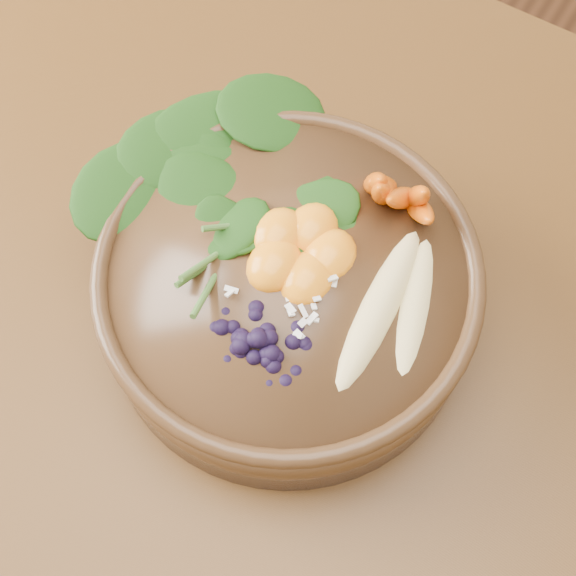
# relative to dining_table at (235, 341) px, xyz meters

# --- Properties ---
(ground) EXTENTS (4.00, 4.00, 0.00)m
(ground) POSITION_rel_dining_table_xyz_m (0.00, 0.00, -0.66)
(ground) COLOR #381E0F
(ground) RESTS_ON ground
(dining_table) EXTENTS (1.60, 0.90, 0.75)m
(dining_table) POSITION_rel_dining_table_xyz_m (0.00, 0.00, 0.00)
(dining_table) COLOR #331C0C
(dining_table) RESTS_ON ground
(stoneware_bowl) EXTENTS (0.35, 0.35, 0.08)m
(stoneware_bowl) POSITION_rel_dining_table_xyz_m (0.05, 0.02, 0.13)
(stoneware_bowl) COLOR #4A311C
(stoneware_bowl) RESTS_ON dining_table
(kale_heap) EXTENTS (0.23, 0.21, 0.05)m
(kale_heap) POSITION_rel_dining_table_xyz_m (-0.01, 0.08, 0.20)
(kale_heap) COLOR #1B4011
(kale_heap) RESTS_ON stoneware_bowl
(carrot_cluster) EXTENTS (0.07, 0.07, 0.09)m
(carrot_cluster) POSITION_rel_dining_table_xyz_m (0.09, 0.11, 0.22)
(carrot_cluster) COLOR #D65D07
(carrot_cluster) RESTS_ON stoneware_bowl
(banana_halves) EXTENTS (0.08, 0.18, 0.03)m
(banana_halves) POSITION_rel_dining_table_xyz_m (0.14, 0.04, 0.19)
(banana_halves) COLOR #E0CC84
(banana_halves) RESTS_ON stoneware_bowl
(mandarin_cluster) EXTENTS (0.10, 0.11, 0.03)m
(mandarin_cluster) POSITION_rel_dining_table_xyz_m (0.05, 0.04, 0.19)
(mandarin_cluster) COLOR orange
(mandarin_cluster) RESTS_ON stoneware_bowl
(blueberry_pile) EXTENTS (0.16, 0.13, 0.04)m
(blueberry_pile) POSITION_rel_dining_table_xyz_m (0.06, -0.04, 0.20)
(blueberry_pile) COLOR black
(blueberry_pile) RESTS_ON stoneware_bowl
(coconut_flakes) EXTENTS (0.11, 0.09, 0.01)m
(coconut_flakes) POSITION_rel_dining_table_xyz_m (0.06, -0.00, 0.18)
(coconut_flakes) COLOR white
(coconut_flakes) RESTS_ON stoneware_bowl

